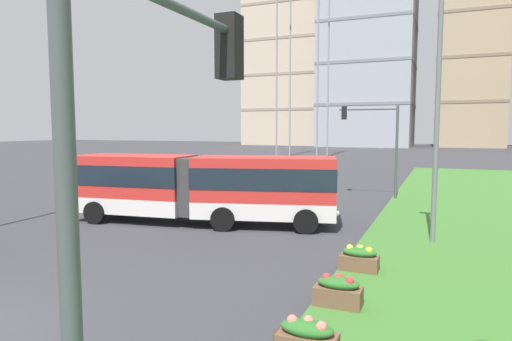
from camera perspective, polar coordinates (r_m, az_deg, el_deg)
articulated_bus at (r=19.88m, az=-6.91°, el=-2.04°), size 12.00×4.77×3.00m
car_white_van at (r=32.19m, az=-5.40°, el=-0.83°), size 4.58×2.44×1.58m
flower_planter_0 at (r=8.61m, az=6.55°, el=-20.63°), size 1.10×0.56×0.74m
flower_planter_1 at (r=10.90m, az=10.49°, el=-14.95°), size 1.10×0.56×0.74m
flower_planter_2 at (r=13.54m, az=13.11°, el=-10.95°), size 1.10×0.56×0.74m
traffic_light_far_right at (r=27.69m, az=15.23°, el=4.45°), size 3.53×0.28×5.58m
traffic_light_near_right at (r=4.29m, az=-13.57°, el=0.70°), size 0.28×3.10×5.62m
streetlight_median at (r=17.24m, az=22.30°, el=8.57°), size 0.70×0.28×9.67m
apartment_tower_west at (r=124.53m, az=4.44°, el=13.77°), size 22.03×17.32×45.03m
apartment_tower_westcentre at (r=116.13m, az=14.21°, el=15.03°), size 21.80×19.92×48.16m
apartment_tower_centre at (r=120.68m, az=25.96°, el=14.72°), size 15.12×17.33×49.96m
transmission_pylon at (r=68.03m, az=6.13°, el=18.79°), size 9.00×6.24×37.20m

